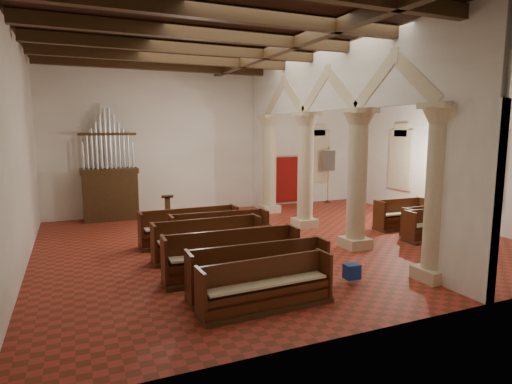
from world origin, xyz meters
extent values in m
plane|color=maroon|center=(0.00, 0.00, 0.00)|extent=(14.00, 14.00, 0.00)
plane|color=black|center=(0.00, 0.00, 6.00)|extent=(14.00, 14.00, 0.00)
cube|color=white|center=(0.00, 6.00, 3.00)|extent=(14.00, 0.02, 6.00)
cube|color=white|center=(0.00, -6.00, 3.00)|extent=(14.00, 0.02, 6.00)
cube|color=white|center=(-7.00, 0.00, 3.00)|extent=(0.02, 12.00, 6.00)
cube|color=white|center=(7.00, 0.00, 3.00)|extent=(0.02, 12.00, 6.00)
cube|color=beige|center=(1.80, -4.50, 0.15)|extent=(0.75, 0.75, 0.30)
cylinder|color=beige|center=(1.80, -4.50, 1.95)|extent=(0.56, 0.56, 3.30)
cube|color=beige|center=(1.80, -1.50, 0.15)|extent=(0.75, 0.75, 0.30)
cylinder|color=beige|center=(1.80, -1.50, 1.95)|extent=(0.56, 0.56, 3.30)
cube|color=beige|center=(1.80, 1.50, 0.15)|extent=(0.75, 0.75, 0.30)
cylinder|color=beige|center=(1.80, 1.50, 1.95)|extent=(0.56, 0.56, 3.30)
cube|color=beige|center=(1.80, 4.50, 0.15)|extent=(0.75, 0.75, 0.30)
cylinder|color=beige|center=(1.80, 4.50, 1.95)|extent=(0.56, 0.56, 3.30)
cube|color=white|center=(1.80, 0.00, 5.04)|extent=(0.25, 11.90, 1.93)
cube|color=#2F6B4F|center=(6.98, -1.50, 2.20)|extent=(0.03, 1.00, 2.20)
cube|color=#2F6B4F|center=(6.98, 2.50, 2.20)|extent=(0.03, 1.00, 2.20)
cube|color=#2F6B4F|center=(5.00, 5.98, 2.20)|extent=(1.00, 0.03, 2.20)
cube|color=#3A2612|center=(-4.50, 5.50, 0.90)|extent=(2.00, 0.80, 1.80)
cube|color=#3A2612|center=(-4.50, 5.50, 1.90)|extent=(2.10, 0.85, 0.20)
cube|color=#331C10|center=(-2.59, 4.14, 0.04)|extent=(0.45, 0.45, 0.09)
cube|color=#331C10|center=(-2.59, 4.14, 0.48)|extent=(0.22, 0.22, 0.96)
cube|color=#331C10|center=(-2.59, 4.07, 1.00)|extent=(0.48, 0.41, 0.17)
cube|color=maroon|center=(3.50, 5.92, 1.15)|extent=(1.60, 0.06, 2.10)
cylinder|color=#BC8A3A|center=(3.50, 5.90, 2.25)|extent=(1.80, 0.04, 0.04)
cone|color=#3A2612|center=(5.34, 5.50, 0.07)|extent=(0.40, 0.40, 0.13)
cylinder|color=#BC8A3A|center=(5.34, 5.50, 1.34)|extent=(0.04, 0.04, 2.68)
cylinder|color=#BC8A3A|center=(5.34, 5.50, 2.57)|extent=(0.30, 0.74, 0.03)
cube|color=#171B51|center=(5.34, 5.48, 2.01)|extent=(0.58, 0.23, 0.95)
cube|color=navy|center=(-0.06, -3.91, 0.27)|extent=(0.36, 0.30, 0.34)
cube|color=navy|center=(-0.92, -3.00, 0.25)|extent=(0.31, 0.26, 0.31)
cube|color=navy|center=(0.26, -0.40, 0.26)|extent=(0.37, 0.33, 0.32)
cylinder|color=silver|center=(-2.79, -4.55, 0.16)|extent=(0.90, 0.12, 0.09)
cylinder|color=white|center=(-1.87, -4.18, 0.16)|extent=(0.91, 0.32, 0.09)
cube|color=#3A2612|center=(-2.44, -4.44, 0.05)|extent=(2.76, 0.76, 0.09)
cube|color=#3F150D|center=(-2.44, -4.49, 0.30)|extent=(2.60, 0.48, 0.42)
cube|color=#3F150D|center=(-2.44, -4.28, 0.54)|extent=(2.59, 0.17, 0.89)
cube|color=#3F150D|center=(-3.78, -4.43, 0.54)|extent=(0.09, 0.56, 0.89)
cube|color=#3F150D|center=(-1.11, -4.43, 0.54)|extent=(0.09, 0.56, 0.89)
cube|color=beige|center=(-2.44, -4.49, 0.54)|extent=(2.50, 0.44, 0.05)
cube|color=#3A2612|center=(-2.26, -3.69, 0.05)|extent=(3.10, 0.79, 0.10)
cube|color=#421C0E|center=(-2.26, -3.74, 0.33)|extent=(2.95, 0.48, 0.46)
cube|color=#421C0E|center=(-2.26, -3.51, 0.59)|extent=(2.94, 0.14, 0.97)
cube|color=#421C0E|center=(-3.77, -3.67, 0.59)|extent=(0.09, 0.61, 0.97)
cube|color=#421C0E|center=(-0.75, -3.67, 0.59)|extent=(0.09, 0.61, 0.97)
cube|color=beige|center=(-2.26, -3.74, 0.59)|extent=(2.83, 0.43, 0.05)
cube|color=#3A2612|center=(-2.46, -2.55, 0.05)|extent=(3.25, 0.89, 0.11)
cube|color=#441E0E|center=(-2.46, -2.61, 0.35)|extent=(3.08, 0.56, 0.48)
cube|color=#441E0E|center=(-2.46, -2.36, 0.62)|extent=(3.07, 0.21, 1.02)
cube|color=#441E0E|center=(-4.03, -2.53, 0.62)|extent=(0.10, 0.65, 1.02)
cube|color=#441E0E|center=(-0.89, -2.53, 0.62)|extent=(0.10, 0.65, 1.02)
cube|color=beige|center=(-2.46, -2.61, 0.62)|extent=(2.96, 0.52, 0.05)
cube|color=#3A2612|center=(-2.28, -1.90, 0.05)|extent=(2.61, 0.73, 0.09)
cube|color=#41140E|center=(-2.28, -1.95, 0.30)|extent=(2.45, 0.44, 0.42)
cube|color=#41140E|center=(-2.28, -1.74, 0.54)|extent=(2.44, 0.14, 0.89)
cube|color=#41140E|center=(-3.54, -1.89, 0.54)|extent=(0.08, 0.56, 0.89)
cube|color=#41140E|center=(-1.03, -1.89, 0.54)|extent=(0.08, 0.56, 0.89)
cube|color=beige|center=(-2.28, -1.95, 0.54)|extent=(2.35, 0.40, 0.05)
cube|color=#3A2612|center=(-2.52, -0.80, 0.05)|extent=(2.96, 0.73, 0.10)
cube|color=#42230E|center=(-2.52, -0.85, 0.33)|extent=(2.81, 0.42, 0.46)
cube|color=#42230E|center=(-2.52, -0.62, 0.59)|extent=(2.81, 0.08, 0.97)
cube|color=#42230E|center=(-3.97, -0.78, 0.59)|extent=(0.07, 0.61, 0.97)
cube|color=#42230E|center=(-1.08, -0.78, 0.59)|extent=(0.07, 0.61, 0.97)
cube|color=beige|center=(-2.52, -0.85, 0.59)|extent=(2.70, 0.38, 0.05)
cube|color=#3A2612|center=(-1.97, -0.18, 0.05)|extent=(2.87, 0.89, 0.11)
cube|color=#40190D|center=(-1.97, -0.23, 0.34)|extent=(2.70, 0.57, 0.48)
cube|color=#40190D|center=(-1.97, 0.01, 0.61)|extent=(2.69, 0.22, 1.00)
cube|color=#40190D|center=(-3.36, -0.16, 0.61)|extent=(0.11, 0.64, 1.00)
cube|color=#40190D|center=(-0.59, -0.16, 0.61)|extent=(0.11, 0.64, 1.00)
cube|color=beige|center=(-1.97, -0.23, 0.61)|extent=(2.60, 0.52, 0.05)
cube|color=#3A2612|center=(-2.61, 0.78, 0.05)|extent=(3.01, 0.80, 0.10)
cube|color=#49190F|center=(-2.61, 0.73, 0.34)|extent=(2.85, 0.48, 0.47)
cube|color=#49190F|center=(-2.61, 0.97, 0.60)|extent=(2.84, 0.13, 0.99)
cube|color=#49190F|center=(-4.07, 0.81, 0.60)|extent=(0.09, 0.63, 0.99)
cube|color=#49190F|center=(-1.15, 0.81, 0.60)|extent=(0.09, 0.63, 0.99)
cube|color=beige|center=(-2.61, 0.73, 0.60)|extent=(2.73, 0.43, 0.05)
cube|color=#3A2612|center=(4.48, -1.79, 0.05)|extent=(1.81, 0.72, 0.10)
cube|color=#3B150C|center=(4.48, -1.83, 0.31)|extent=(1.65, 0.43, 0.43)
cube|color=#3B150C|center=(4.48, -1.62, 0.55)|extent=(1.64, 0.11, 0.90)
cube|color=#3B150C|center=(3.62, -1.77, 0.55)|extent=(0.08, 0.57, 0.90)
cube|color=#3B150C|center=(5.34, -1.77, 0.55)|extent=(0.08, 0.57, 0.90)
cube|color=beige|center=(4.48, -1.83, 0.55)|extent=(1.59, 0.39, 0.05)
cube|color=#3A2612|center=(4.90, -1.17, 0.05)|extent=(1.76, 0.70, 0.09)
cube|color=#49220F|center=(4.90, -1.21, 0.30)|extent=(1.60, 0.42, 0.41)
cube|color=#49220F|center=(4.90, -1.01, 0.52)|extent=(1.59, 0.12, 0.86)
cube|color=#49220F|center=(4.07, -1.15, 0.52)|extent=(0.08, 0.55, 0.86)
cube|color=#49220F|center=(5.73, -1.15, 0.52)|extent=(0.08, 0.55, 0.86)
cube|color=beige|center=(4.90, -1.21, 0.52)|extent=(1.53, 0.38, 0.05)
cube|color=#3A2612|center=(4.75, -0.14, 0.05)|extent=(1.96, 0.72, 0.10)
cube|color=#3B120C|center=(4.75, -0.19, 0.32)|extent=(1.81, 0.42, 0.45)
cube|color=#3B120C|center=(4.75, 0.04, 0.57)|extent=(1.81, 0.09, 0.95)
cube|color=#3B120C|center=(3.81, -0.12, 0.57)|extent=(0.08, 0.60, 0.95)
cube|color=#3B120C|center=(5.69, -0.12, 0.57)|extent=(0.08, 0.60, 0.95)
cube|color=beige|center=(4.75, -0.19, 0.57)|extent=(1.74, 0.37, 0.05)
camera|label=1|loc=(-5.78, -11.66, 3.49)|focal=30.00mm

